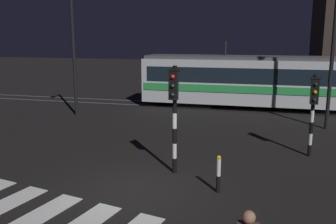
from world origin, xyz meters
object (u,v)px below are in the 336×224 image
Objects in this scene: traffic_light_corner_far_right at (313,104)px; tram at (260,81)px; bollard_island_edge at (218,174)px; street_lamp_trackside_left at (71,38)px; traffic_light_median_centre at (174,104)px; street_lamp_trackside_right at (336,25)px.

tram reaches higher than traffic_light_corner_far_right.
bollard_island_edge is (-0.91, -13.23, -1.19)m from tram.
traffic_light_median_centre is at bearing -43.92° from street_lamp_trackside_left.
street_lamp_trackside_left is at bearing 137.46° from bollard_island_edge.
traffic_light_median_centre is 1.15× the size of traffic_light_corner_far_right.
tram is (2.50, 12.12, -0.58)m from traffic_light_median_centre.
street_lamp_trackside_left reaches higher than traffic_light_corner_far_right.
traffic_light_corner_far_right is at bearing 33.42° from traffic_light_median_centre.
street_lamp_trackside_left is at bearing -179.10° from street_lamp_trackside_right.
street_lamp_trackside_right is (5.76, 7.48, 2.61)m from traffic_light_median_centre.
traffic_light_corner_far_right is 0.45× the size of street_lamp_trackside_left.
traffic_light_median_centre reaches higher than bollard_island_edge.
street_lamp_trackside_right is 10.51m from bollard_island_edge.
bollard_island_edge is (1.59, -1.12, -1.77)m from traffic_light_median_centre.
street_lamp_trackside_left is at bearing 136.08° from traffic_light_median_centre.
traffic_light_median_centre is 5.40m from traffic_light_corner_far_right.
traffic_light_corner_far_right reaches higher than bollard_island_edge.
street_lamp_trackside_left is 0.86× the size of street_lamp_trackside_right.
tram is at bearing 78.34° from traffic_light_median_centre.
street_lamp_trackside_left is at bearing 160.36° from traffic_light_corner_far_right.
street_lamp_trackside_right is (13.31, 0.21, 0.60)m from street_lamp_trackside_left.
traffic_light_median_centre is 0.52× the size of street_lamp_trackside_left.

